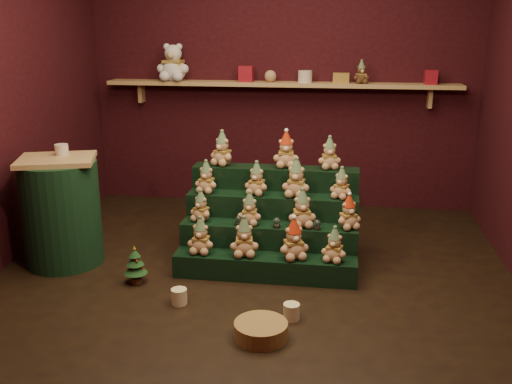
% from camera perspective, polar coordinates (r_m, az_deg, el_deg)
% --- Properties ---
extents(ground, '(4.00, 4.00, 0.00)m').
position_cam_1_polar(ground, '(4.43, -0.47, -8.61)').
color(ground, black).
rests_on(ground, ground).
extents(back_wall, '(4.00, 0.10, 2.80)m').
position_cam_1_polar(back_wall, '(6.08, 2.60, 11.83)').
color(back_wall, black).
rests_on(back_wall, ground).
extents(front_wall, '(4.00, 0.10, 2.80)m').
position_cam_1_polar(front_wall, '(2.08, -9.48, 3.19)').
color(front_wall, black).
rests_on(front_wall, ground).
extents(back_shelf, '(3.60, 0.26, 0.24)m').
position_cam_1_polar(back_shelf, '(5.91, 2.40, 10.68)').
color(back_shelf, tan).
rests_on(back_shelf, ground).
extents(riser_tier_front, '(1.40, 0.22, 0.18)m').
position_cam_1_polar(riser_tier_front, '(4.40, 0.88, -7.54)').
color(riser_tier_front, black).
rests_on(riser_tier_front, ground).
extents(riser_tier_midfront, '(1.40, 0.22, 0.36)m').
position_cam_1_polar(riser_tier_midfront, '(4.57, 1.26, -5.40)').
color(riser_tier_midfront, black).
rests_on(riser_tier_midfront, ground).
extents(riser_tier_midback, '(1.40, 0.22, 0.54)m').
position_cam_1_polar(riser_tier_midback, '(4.74, 1.61, -3.42)').
color(riser_tier_midback, black).
rests_on(riser_tier_midback, ground).
extents(riser_tier_back, '(1.40, 0.22, 0.72)m').
position_cam_1_polar(riser_tier_back, '(4.92, 1.93, -1.58)').
color(riser_tier_back, black).
rests_on(riser_tier_back, ground).
extents(teddy_0, '(0.21, 0.19, 0.29)m').
position_cam_1_polar(teddy_0, '(4.40, -5.55, -4.34)').
color(teddy_0, '#A6795C').
rests_on(teddy_0, riser_tier_front).
extents(teddy_1, '(0.25, 0.23, 0.30)m').
position_cam_1_polar(teddy_1, '(4.33, -1.19, -4.49)').
color(teddy_1, '#A6795C').
rests_on(teddy_1, riser_tier_front).
extents(teddy_2, '(0.29, 0.27, 0.31)m').
position_cam_1_polar(teddy_2, '(4.28, 3.79, -4.70)').
color(teddy_2, '#A6795C').
rests_on(teddy_2, riser_tier_front).
extents(teddy_3, '(0.23, 0.22, 0.26)m').
position_cam_1_polar(teddy_3, '(4.27, 7.86, -5.23)').
color(teddy_3, '#A6795C').
rests_on(teddy_3, riser_tier_front).
extents(teddy_4, '(0.23, 0.22, 0.25)m').
position_cam_1_polar(teddy_4, '(4.57, -5.52, -1.40)').
color(teddy_4, '#A6795C').
rests_on(teddy_4, riser_tier_midfront).
extents(teddy_5, '(0.19, 0.17, 0.26)m').
position_cam_1_polar(teddy_5, '(4.47, -0.65, -1.66)').
color(teddy_5, '#A6795C').
rests_on(teddy_5, riser_tier_midfront).
extents(teddy_6, '(0.25, 0.24, 0.30)m').
position_cam_1_polar(teddy_6, '(4.43, 4.63, -1.63)').
color(teddy_6, '#A6795C').
rests_on(teddy_6, riser_tier_midfront).
extents(teddy_7, '(0.25, 0.24, 0.27)m').
position_cam_1_polar(teddy_7, '(4.43, 9.26, -1.99)').
color(teddy_7, '#A6795C').
rests_on(teddy_7, riser_tier_midfront).
extents(teddy_8, '(0.22, 0.20, 0.26)m').
position_cam_1_polar(teddy_8, '(4.71, -5.00, 1.51)').
color(teddy_8, '#A6795C').
rests_on(teddy_8, riser_tier_midback).
extents(teddy_9, '(0.23, 0.21, 0.27)m').
position_cam_1_polar(teddy_9, '(4.63, 0.06, 1.35)').
color(teddy_9, '#A6795C').
rests_on(teddy_9, riser_tier_midback).
extents(teddy_10, '(0.24, 0.22, 0.31)m').
position_cam_1_polar(teddy_10, '(4.58, 4.06, 1.41)').
color(teddy_10, '#A6795C').
rests_on(teddy_10, riser_tier_midback).
extents(teddy_11, '(0.23, 0.22, 0.25)m').
position_cam_1_polar(teddy_11, '(4.59, 8.55, 0.89)').
color(teddy_11, '#A6795C').
rests_on(teddy_11, riser_tier_midback).
extents(teddy_12, '(0.27, 0.26, 0.29)m').
position_cam_1_polar(teddy_12, '(4.87, -3.40, 4.37)').
color(teddy_12, '#A6795C').
rests_on(teddy_12, riser_tier_back).
extents(teddy_13, '(0.23, 0.21, 0.30)m').
position_cam_1_polar(teddy_13, '(4.79, 3.03, 4.24)').
color(teddy_13, '#A6795C').
rests_on(teddy_13, riser_tier_back).
extents(teddy_14, '(0.22, 0.21, 0.27)m').
position_cam_1_polar(teddy_14, '(4.78, 7.35, 3.89)').
color(teddy_14, '#A6795C').
rests_on(teddy_14, riser_tier_back).
extents(snow_globe_a, '(0.06, 0.06, 0.08)m').
position_cam_1_polar(snow_globe_a, '(4.47, -1.75, -2.88)').
color(snow_globe_a, black).
rests_on(snow_globe_a, riser_tier_midfront).
extents(snow_globe_b, '(0.06, 0.06, 0.08)m').
position_cam_1_polar(snow_globe_b, '(4.43, 2.08, -3.07)').
color(snow_globe_b, black).
rests_on(snow_globe_b, riser_tier_midfront).
extents(snow_globe_c, '(0.06, 0.06, 0.08)m').
position_cam_1_polar(snow_globe_c, '(4.40, 6.14, -3.27)').
color(snow_globe_c, black).
rests_on(snow_globe_c, riser_tier_midfront).
extents(side_table, '(0.69, 0.63, 0.88)m').
position_cam_1_polar(side_table, '(4.83, -18.88, -1.86)').
color(side_table, tan).
rests_on(side_table, ground).
extents(table_ornament, '(0.11, 0.11, 0.08)m').
position_cam_1_polar(table_ornament, '(4.80, -18.87, 4.04)').
color(table_ornament, beige).
rests_on(table_ornament, side_table).
extents(mini_christmas_tree, '(0.18, 0.18, 0.30)m').
position_cam_1_polar(mini_christmas_tree, '(4.40, -11.98, -7.13)').
color(mini_christmas_tree, '#472F19').
rests_on(mini_christmas_tree, ground).
extents(mug_left, '(0.11, 0.11, 0.11)m').
position_cam_1_polar(mug_left, '(4.07, -7.69, -10.31)').
color(mug_left, beige).
rests_on(mug_left, ground).
extents(mug_right, '(0.11, 0.11, 0.11)m').
position_cam_1_polar(mug_right, '(3.84, 3.56, -11.85)').
color(mug_right, beige).
rests_on(mug_right, ground).
extents(wicker_basket, '(0.41, 0.41, 0.10)m').
position_cam_1_polar(wicker_basket, '(3.63, 0.49, -13.67)').
color(wicker_basket, olive).
rests_on(wicker_basket, ground).
extents(white_bear, '(0.35, 0.31, 0.47)m').
position_cam_1_polar(white_bear, '(6.08, -8.28, 13.17)').
color(white_bear, silver).
rests_on(white_bear, back_shelf).
extents(brown_bear, '(0.19, 0.18, 0.22)m').
position_cam_1_polar(brown_bear, '(5.83, 10.48, 11.69)').
color(brown_bear, '#502C1A').
rests_on(brown_bear, back_shelf).
extents(gift_tin_red_a, '(0.14, 0.14, 0.16)m').
position_cam_1_polar(gift_tin_red_a, '(5.92, -0.98, 11.73)').
color(gift_tin_red_a, maroon).
rests_on(gift_tin_red_a, back_shelf).
extents(gift_tin_cream, '(0.14, 0.14, 0.12)m').
position_cam_1_polar(gift_tin_cream, '(5.86, 4.93, 11.43)').
color(gift_tin_cream, beige).
rests_on(gift_tin_cream, back_shelf).
extents(gift_tin_red_b, '(0.12, 0.12, 0.14)m').
position_cam_1_polar(gift_tin_red_b, '(5.90, 17.06, 10.93)').
color(gift_tin_red_b, maroon).
rests_on(gift_tin_red_b, back_shelf).
extents(shelf_plush_ball, '(0.12, 0.12, 0.12)m').
position_cam_1_polar(shelf_plush_ball, '(5.89, 1.45, 11.50)').
color(shelf_plush_ball, '#A6795C').
rests_on(shelf_plush_ball, back_shelf).
extents(scarf_gift_box, '(0.16, 0.10, 0.10)m').
position_cam_1_polar(scarf_gift_box, '(5.85, 8.50, 11.20)').
color(scarf_gift_box, '#C4671B').
rests_on(scarf_gift_box, back_shelf).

